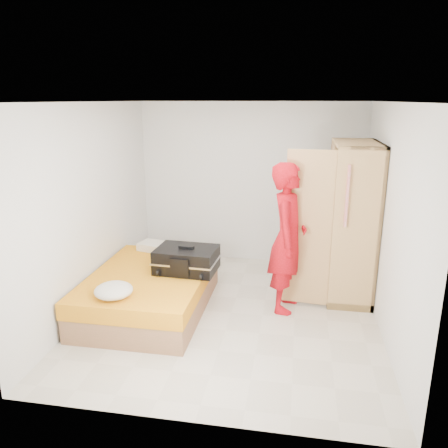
% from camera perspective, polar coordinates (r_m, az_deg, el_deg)
% --- Properties ---
extents(room, '(4.00, 4.02, 2.60)m').
position_cam_1_polar(room, '(5.22, 1.01, 1.24)').
color(room, beige).
rests_on(room, ground).
extents(bed, '(1.42, 2.02, 0.50)m').
position_cam_1_polar(bed, '(5.76, -9.65, -8.63)').
color(bed, '#9E6848').
rests_on(bed, ground).
extents(wardrobe, '(1.17, 1.20, 2.10)m').
position_cam_1_polar(wardrobe, '(6.11, 15.85, -0.10)').
color(wardrobe, tan).
rests_on(wardrobe, ground).
extents(person, '(0.54, 0.74, 1.90)m').
position_cam_1_polar(person, '(5.53, 8.32, -1.83)').
color(person, red).
rests_on(person, ground).
extents(suitcase, '(0.81, 0.62, 0.33)m').
position_cam_1_polar(suitcase, '(5.62, -4.91, -4.66)').
color(suitcase, black).
rests_on(suitcase, bed).
extents(round_cushion, '(0.43, 0.43, 0.16)m').
position_cam_1_polar(round_cushion, '(5.06, -14.22, -8.41)').
color(round_cushion, beige).
rests_on(round_cushion, bed).
extents(pillow, '(0.65, 0.44, 0.11)m').
position_cam_1_polar(pillow, '(6.44, -8.46, -2.99)').
color(pillow, beige).
rests_on(pillow, bed).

